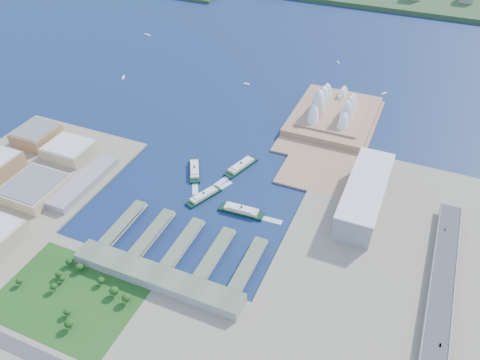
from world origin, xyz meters
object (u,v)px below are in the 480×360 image
at_px(car_c, 445,230).
at_px(car_b, 440,345).
at_px(opera_house, 336,103).
at_px(ferry_c, 204,195).
at_px(toaster_building, 365,195).
at_px(ferry_b, 241,165).
at_px(ferry_d, 241,209).
at_px(ferry_a, 194,169).

bearing_deg(car_c, car_b, -87.20).
bearing_deg(opera_house, car_c, -49.08).
bearing_deg(opera_house, car_b, -62.59).
relative_size(ferry_c, car_b, 14.23).
relative_size(toaster_building, ferry_b, 2.61).
distance_m(opera_house, toaster_building, 219.62).
height_order(ferry_c, car_b, car_b).
relative_size(toaster_building, ferry_d, 2.62).
bearing_deg(toaster_building, opera_house, 114.23).
bearing_deg(ferry_c, opera_house, -89.30).
xyz_separation_m(opera_house, car_b, (199.00, -383.78, -16.53)).
height_order(ferry_b, ferry_c, ferry_b).
relative_size(car_b, car_c, 0.84).
xyz_separation_m(toaster_building, ferry_a, (-236.76, -20.25, -15.26)).
bearing_deg(ferry_a, ferry_d, -57.65).
relative_size(ferry_b, car_c, 13.25).
distance_m(ferry_b, ferry_c, 83.06).
distance_m(opera_house, car_b, 432.62).
bearing_deg(toaster_building, ferry_c, -161.58).
bearing_deg(car_c, toaster_building, 168.63).
distance_m(toaster_building, ferry_b, 180.07).
bearing_deg(ferry_b, ferry_d, -48.89).
relative_size(opera_house, car_b, 47.84).
xyz_separation_m(ferry_a, ferry_c, (38.08, -45.93, -0.18)).
bearing_deg(ferry_a, ferry_b, 2.24).
bearing_deg(ferry_a, car_b, -54.03).
relative_size(toaster_building, ferry_c, 2.90).
xyz_separation_m(opera_house, car_c, (191.00, -220.31, -16.50)).
xyz_separation_m(ferry_d, car_b, (250.09, -110.64, 9.88)).
bearing_deg(ferry_d, opera_house, -13.37).
xyz_separation_m(opera_house, ferry_b, (-88.87, -185.53, -26.39)).
height_order(toaster_building, ferry_c, toaster_building).
distance_m(ferry_b, car_b, 349.67).
bearing_deg(ferry_d, car_c, -80.47).
height_order(opera_house, ferry_d, opera_house).
bearing_deg(car_b, car_c, 92.80).
relative_size(ferry_a, car_c, 12.37).
relative_size(ferry_a, ferry_d, 0.94).
relative_size(opera_house, toaster_building, 1.16).
bearing_deg(ferry_b, ferry_a, -131.26).
bearing_deg(car_b, opera_house, 117.41).
height_order(toaster_building, car_b, toaster_building).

